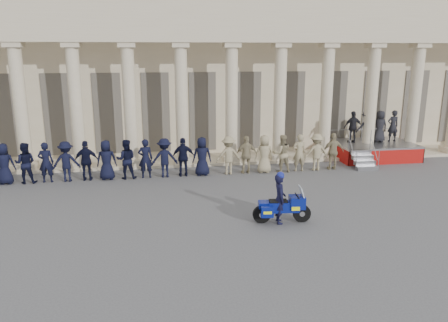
% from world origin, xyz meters
% --- Properties ---
extents(ground, '(90.00, 90.00, 0.00)m').
position_xyz_m(ground, '(0.00, 0.00, 0.00)').
color(ground, '#4B4B4E').
rests_on(ground, ground).
extents(building, '(40.00, 12.50, 9.00)m').
position_xyz_m(building, '(-0.00, 14.74, 4.52)').
color(building, '#C5B594').
rests_on(building, ground).
extents(officer_rank, '(20.27, 0.71, 1.88)m').
position_xyz_m(officer_rank, '(-3.45, 5.93, 0.94)').
color(officer_rank, black).
rests_on(officer_rank, ground).
extents(reviewing_stand, '(4.32, 4.13, 2.65)m').
position_xyz_m(reviewing_stand, '(9.24, 7.92, 1.38)').
color(reviewing_stand, gray).
rests_on(reviewing_stand, ground).
extents(motorcycle, '(2.07, 0.87, 1.33)m').
position_xyz_m(motorcycle, '(1.61, -0.51, 0.57)').
color(motorcycle, black).
rests_on(motorcycle, ground).
extents(rider, '(0.48, 0.68, 1.86)m').
position_xyz_m(rider, '(1.50, -0.50, 0.92)').
color(rider, black).
rests_on(rider, ground).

